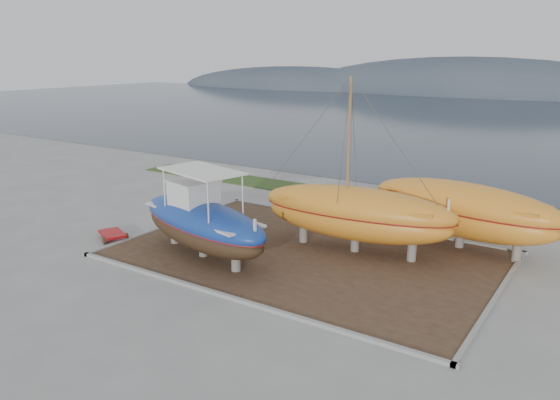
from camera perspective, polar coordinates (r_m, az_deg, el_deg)
The scene contains 10 objects.
ground at distance 24.35m, azimuth -2.07°, elevation -8.56°, with size 140.00×140.00×0.00m, color gray.
dirt_patch at distance 27.45m, azimuth 2.78°, elevation -5.70°, with size 18.00×12.00×0.06m, color #422D1E.
curb_frame at distance 27.44m, azimuth 2.78°, elevation -5.61°, with size 18.60×12.60×0.15m, color gray, non-canonical shape.
grass_strip at distance 37.36m, azimuth 11.78°, elevation -0.32°, with size 44.00×3.00×0.08m, color #284219.
sea at distance 89.65m, azimuth 24.95°, elevation 7.45°, with size 260.00×100.00×0.04m, color #182531, non-canonical shape.
blue_caique at distance 26.76m, azimuth -8.15°, elevation -1.40°, with size 9.07×2.83×4.36m, color navy, non-canonical shape.
white_dinghy at distance 33.11m, azimuth -7.82°, elevation -0.94°, with size 4.25×1.59×1.28m, color silver, non-canonical shape.
orange_sailboat at distance 26.91m, azimuth 8.15°, elevation 3.40°, with size 10.06×2.96×8.65m, color orange, non-canonical shape.
orange_bare_hull at distance 29.36m, azimuth 18.46°, elevation -1.63°, with size 10.09×3.03×3.31m, color orange, non-canonical shape.
red_trailer at distance 31.01m, azimuth -17.11°, elevation -3.59°, with size 2.65×1.32×0.38m, color #AE1315, non-canonical shape.
Camera 1 is at (12.94, -18.17, 9.77)m, focal length 35.00 mm.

